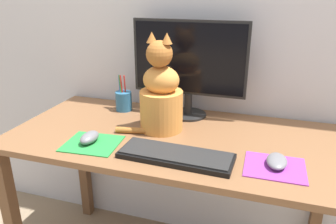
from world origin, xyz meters
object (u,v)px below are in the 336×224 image
at_px(monitor, 190,64).
at_px(keyboard, 176,155).
at_px(pen_cup, 124,101).
at_px(computer_mouse_right, 277,161).
at_px(cat, 161,95).
at_px(computer_mouse_left, 89,137).

bearing_deg(monitor, keyboard, -81.75).
relative_size(monitor, pen_cup, 2.91).
height_order(keyboard, pen_cup, pen_cup).
distance_m(computer_mouse_right, pen_cup, 0.79).
bearing_deg(pen_cup, keyboard, -45.60).
bearing_deg(monitor, computer_mouse_right, -42.24).
xyz_separation_m(computer_mouse_right, pen_cup, (-0.72, 0.34, 0.03)).
bearing_deg(computer_mouse_right, pen_cup, 154.92).
distance_m(monitor, pen_cup, 0.38).
xyz_separation_m(keyboard, cat, (-0.13, 0.22, 0.14)).
xyz_separation_m(keyboard, pen_cup, (-0.38, 0.39, 0.04)).
bearing_deg(monitor, cat, -110.80).
bearing_deg(pen_cup, computer_mouse_left, -85.77).
relative_size(computer_mouse_left, pen_cup, 0.57).
height_order(computer_mouse_left, cat, cat).
relative_size(monitor, cat, 1.27).
relative_size(keyboard, computer_mouse_left, 4.03).
distance_m(computer_mouse_left, computer_mouse_right, 0.69).
distance_m(monitor, computer_mouse_left, 0.54).
height_order(computer_mouse_right, cat, cat).
height_order(computer_mouse_left, computer_mouse_right, computer_mouse_left).
bearing_deg(monitor, computer_mouse_left, -126.26).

